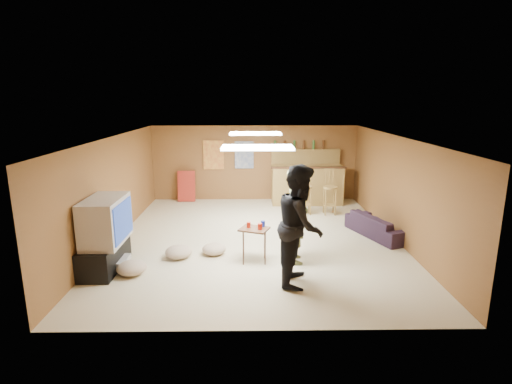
{
  "coord_description": "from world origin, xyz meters",
  "views": [
    {
      "loc": [
        -0.12,
        -8.18,
        2.98
      ],
      "look_at": [
        0.0,
        0.2,
        1.0
      ],
      "focal_mm": 28.0,
      "sensor_mm": 36.0,
      "label": 1
    }
  ],
  "objects_px": {
    "tv_body": "(105,220)",
    "tray_table": "(254,245)",
    "person_olive": "(296,216)",
    "sofa": "(378,225)",
    "bar_counter": "(307,185)",
    "person_black": "(300,225)"
  },
  "relations": [
    {
      "from": "tv_body",
      "to": "bar_counter",
      "type": "height_order",
      "value": "tv_body"
    },
    {
      "from": "bar_counter",
      "to": "person_olive",
      "type": "relative_size",
      "value": 1.13
    },
    {
      "from": "bar_counter",
      "to": "person_black",
      "type": "relative_size",
      "value": 1.01
    },
    {
      "from": "person_olive",
      "to": "bar_counter",
      "type": "bearing_deg",
      "value": -14.7
    },
    {
      "from": "person_olive",
      "to": "tray_table",
      "type": "xyz_separation_m",
      "value": [
        -0.77,
        -0.01,
        -0.56
      ]
    },
    {
      "from": "person_olive",
      "to": "tv_body",
      "type": "bearing_deg",
      "value": 90.93
    },
    {
      "from": "person_black",
      "to": "sofa",
      "type": "xyz_separation_m",
      "value": [
        2.02,
        2.23,
        -0.75
      ]
    },
    {
      "from": "tv_body",
      "to": "tray_table",
      "type": "height_order",
      "value": "tv_body"
    },
    {
      "from": "person_olive",
      "to": "sofa",
      "type": "bearing_deg",
      "value": -59.22
    },
    {
      "from": "tray_table",
      "to": "tv_body",
      "type": "bearing_deg",
      "value": -173.81
    },
    {
      "from": "tv_body",
      "to": "sofa",
      "type": "xyz_separation_m",
      "value": [
        5.35,
        1.67,
        -0.66
      ]
    },
    {
      "from": "bar_counter",
      "to": "sofa",
      "type": "height_order",
      "value": "bar_counter"
    },
    {
      "from": "tray_table",
      "to": "person_olive",
      "type": "bearing_deg",
      "value": 0.86
    },
    {
      "from": "bar_counter",
      "to": "sofa",
      "type": "bearing_deg",
      "value": -66.64
    },
    {
      "from": "tray_table",
      "to": "bar_counter",
      "type": "bearing_deg",
      "value": 69.55
    },
    {
      "from": "tv_body",
      "to": "bar_counter",
      "type": "relative_size",
      "value": 0.55
    },
    {
      "from": "person_olive",
      "to": "sofa",
      "type": "height_order",
      "value": "person_olive"
    },
    {
      "from": "sofa",
      "to": "person_black",
      "type": "bearing_deg",
      "value": 116.61
    },
    {
      "from": "sofa",
      "to": "person_olive",
      "type": "bearing_deg",
      "value": 103.6
    },
    {
      "from": "bar_counter",
      "to": "tray_table",
      "type": "distance_m",
      "value": 4.45
    },
    {
      "from": "bar_counter",
      "to": "sofa",
      "type": "xyz_separation_m",
      "value": [
        1.2,
        -2.78,
        -0.31
      ]
    },
    {
      "from": "tv_body",
      "to": "tray_table",
      "type": "xyz_separation_m",
      "value": [
        2.6,
        0.28,
        -0.57
      ]
    }
  ]
}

